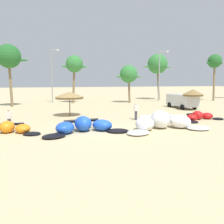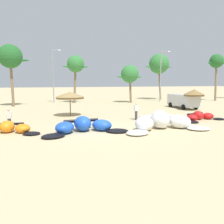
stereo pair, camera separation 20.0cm
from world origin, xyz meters
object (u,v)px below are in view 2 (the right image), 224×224
Objects in this scene: parked_van at (182,100)px; beach_umbrella_near_van at (70,95)px; lamppost_east_center at (161,73)px; beach_umbrella_middle at (194,93)px; kite_left_of_center at (84,126)px; palm_center_left at (130,74)px; kite_right_of_center at (200,117)px; lamppost_west_center at (54,73)px; person_by_umbrellas at (9,119)px; palm_center_right at (159,64)px; kite_left at (6,129)px; palm_left at (10,57)px; palm_right_of_gap at (216,62)px; person_near_kites at (136,111)px; palm_left_of_gap at (76,65)px; kite_center at (162,122)px.

beach_umbrella_near_van is at bearing -170.52° from parked_van.
parked_van is 11.14m from lamppost_east_center.
beach_umbrella_near_van is 15.30m from beach_umbrella_middle.
kite_left_of_center is 23.28m from palm_center_left.
kite_right_of_center is at bearing -89.94° from palm_center_left.
beach_umbrella_near_van is at bearing -86.76° from lamppost_west_center.
lamppost_west_center is at bearing 170.07° from lamppost_east_center.
palm_center_right is (24.50, 22.10, 6.19)m from person_by_umbrellas.
kite_left is 8.68m from beach_umbrella_near_van.
parked_van is (15.39, 2.57, -1.09)m from beach_umbrella_near_van.
parked_van is 0.54× the size of lamppost_west_center.
palm_left is at bearing 95.56° from kite_left.
palm_right_of_gap reaches higher than kite_left_of_center.
palm_center_left is (11.38, 12.02, 2.61)m from beach_umbrella_near_van.
palm_center_right is at bearing 56.77° from person_near_kites.
beach_umbrella_middle is at bearing 27.51° from kite_left_of_center.
palm_left is at bearing -143.61° from lamppost_west_center.
palm_left_of_gap is 1.25× the size of palm_center_left.
person_by_umbrellas is at bearing 155.64° from kite_left_of_center.
palm_left is 26.82m from palm_center_right.
palm_left is (-22.36, 8.92, 5.94)m from parked_van.
palm_center_left is at bearing 60.33° from kite_left_of_center.
kite_left is at bearing -110.37° from palm_left_of_gap.
palm_center_left is (-4.01, 9.45, 3.70)m from parked_van.
lamppost_west_center is at bearing 107.95° from person_near_kites.
palm_center_left is 9.46m from palm_center_right.
kite_left is 3.10× the size of person_near_kites.
person_by_umbrellas is 21.97m from palm_left_of_gap.
person_near_kites is at bearing 93.29° from kite_center.
lamppost_east_center reaches higher than kite_left_of_center.
palm_center_right reaches higher than kite_center.
beach_umbrella_middle reaches higher than kite_left.
person_by_umbrellas is 18.17m from palm_left.
parked_van is at bearing 35.18° from person_near_kites.
palm_center_left is at bearing 48.48° from kite_left.
palm_right_of_gap is at bearing 45.62° from kite_right_of_center.
lamppost_east_center is (18.64, -3.26, 0.10)m from lamppost_west_center.
beach_umbrella_near_van is at bearing 124.15° from kite_center.
palm_right_of_gap is (35.12, -0.48, 0.11)m from palm_left.
palm_left_of_gap is at bearing -172.16° from palm_center_right.
person_near_kites is 10.86m from person_by_umbrellas.
beach_umbrella_middle is at bearing -48.23° from palm_left_of_gap.
person_by_umbrellas is at bearing -111.37° from palm_left_of_gap.
palm_right_of_gap is 10.75m from lamppost_east_center.
person_near_kites is at bearing -144.82° from parked_van.
person_near_kites is at bearing -155.57° from beach_umbrella_middle.
parked_van is 0.62× the size of palm_left_of_gap.
kite_center is at bearing -117.96° from palm_center_right.
kite_left is 3.10× the size of person_by_umbrellas.
person_near_kites is 21.69m from lamppost_west_center.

